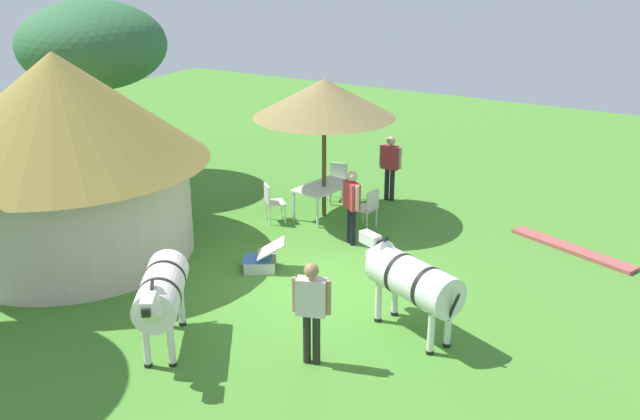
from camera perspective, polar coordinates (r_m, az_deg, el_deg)
name	(u,v)px	position (r m, az deg, el deg)	size (l,w,h in m)	color
ground_plane	(317,282)	(13.60, -0.22, -5.78)	(36.00, 36.00, 0.00)	#46842D
thatched_hut	(63,148)	(14.99, -19.79, 4.68)	(5.73, 5.73, 4.13)	beige
shade_umbrella	(324,98)	(16.03, 0.34, 8.92)	(3.20, 3.20, 3.23)	#4E3E23
patio_dining_table	(324,189)	(16.60, 0.33, 1.66)	(1.56, 1.05, 0.74)	silver
patio_chair_near_lawn	(338,179)	(17.79, 1.42, 2.51)	(0.52, 0.53, 0.90)	silver
patio_chair_east_end	(272,200)	(16.34, -3.89, 0.80)	(0.61, 0.61, 0.90)	white
patio_chair_west_end	(368,206)	(15.95, 3.89, 0.30)	(0.49, 0.47, 0.90)	silver
guest_beside_umbrella	(390,162)	(17.64, 5.63, 3.82)	(0.22, 0.59, 1.63)	#22202B
guest_behind_table	(352,201)	(14.94, 2.55, 0.74)	(0.42, 0.49, 1.62)	black
standing_watcher	(312,304)	(10.69, -0.68, -7.53)	(0.34, 0.57, 1.66)	black
striped_lounge_chair	(263,257)	(14.06, -4.58, -3.79)	(0.87, 0.97, 0.61)	#3563AB
zebra_nearest_camera	(411,280)	(11.62, 7.31, -5.54)	(1.29, 2.19, 1.49)	silver
zebra_by_umbrella	(161,292)	(11.38, -12.55, -6.42)	(2.00, 1.53, 1.50)	silver
acacia_tree_right_background	(92,45)	(19.29, -17.71, 12.40)	(3.72, 3.72, 4.73)	#433630
brick_patio_kerb	(572,249)	(15.82, 19.44, -2.94)	(2.80, 0.36, 0.08)	#A54F4C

